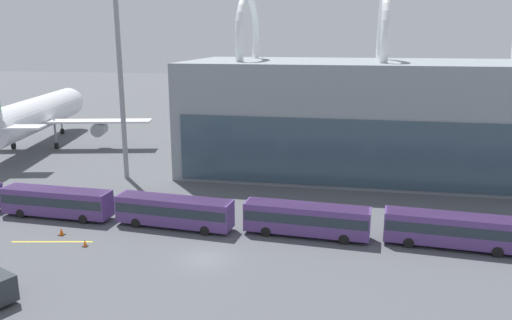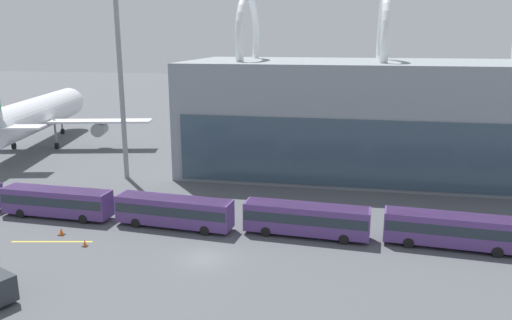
{
  "view_description": "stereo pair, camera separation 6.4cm",
  "coord_description": "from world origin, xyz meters",
  "px_view_note": "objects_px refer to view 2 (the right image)",
  "views": [
    {
      "loc": [
        12.23,
        -39.52,
        19.24
      ],
      "look_at": [
        0.64,
        21.02,
        4.0
      ],
      "focal_mm": 35.0,
      "sensor_mm": 36.0,
      "label": 1
    },
    {
      "loc": [
        12.29,
        -39.51,
        19.24
      ],
      "look_at": [
        0.64,
        21.02,
        4.0
      ],
      "focal_mm": 35.0,
      "sensor_mm": 36.0,
      "label": 2
    }
  ],
  "objects_px": {
    "airliner_at_gate_far": "(327,124)",
    "traffic_cone_1": "(85,243)",
    "shuttle_bus_1": "(57,201)",
    "shuttle_bus_2": "(174,210)",
    "floodlight_mast": "(118,42)",
    "shuttle_bus_3": "(306,218)",
    "shuttle_bus_4": "(452,229)",
    "traffic_cone_2": "(61,231)",
    "airliner_at_gate_near": "(35,115)"
  },
  "relations": [
    {
      "from": "shuttle_bus_2",
      "to": "airliner_at_gate_near",
      "type": "bearing_deg",
      "value": 144.45
    },
    {
      "from": "shuttle_bus_1",
      "to": "shuttle_bus_2",
      "type": "xyz_separation_m",
      "value": [
        13.62,
        -0.48,
        0.0
      ]
    },
    {
      "from": "shuttle_bus_1",
      "to": "shuttle_bus_2",
      "type": "relative_size",
      "value": 0.99
    },
    {
      "from": "shuttle_bus_3",
      "to": "traffic_cone_1",
      "type": "xyz_separation_m",
      "value": [
        -20.26,
        -6.54,
        -1.56
      ]
    },
    {
      "from": "shuttle_bus_2",
      "to": "shuttle_bus_4",
      "type": "distance_m",
      "value": 27.24
    },
    {
      "from": "airliner_at_gate_far",
      "to": "shuttle_bus_1",
      "type": "height_order",
      "value": "airliner_at_gate_far"
    },
    {
      "from": "airliner_at_gate_far",
      "to": "shuttle_bus_2",
      "type": "relative_size",
      "value": 3.18
    },
    {
      "from": "floodlight_mast",
      "to": "shuttle_bus_3",
      "type": "bearing_deg",
      "value": -31.54
    },
    {
      "from": "airliner_at_gate_far",
      "to": "floodlight_mast",
      "type": "bearing_deg",
      "value": 140.52
    },
    {
      "from": "shuttle_bus_1",
      "to": "airliner_at_gate_far",
      "type": "bearing_deg",
      "value": 58.22
    },
    {
      "from": "airliner_at_gate_far",
      "to": "shuttle_bus_4",
      "type": "relative_size",
      "value": 3.18
    },
    {
      "from": "shuttle_bus_3",
      "to": "floodlight_mast",
      "type": "bearing_deg",
      "value": 152.36
    },
    {
      "from": "shuttle_bus_3",
      "to": "floodlight_mast",
      "type": "xyz_separation_m",
      "value": [
        -26.71,
        16.39,
        16.65
      ]
    },
    {
      "from": "floodlight_mast",
      "to": "airliner_at_gate_far",
      "type": "bearing_deg",
      "value": 41.83
    },
    {
      "from": "airliner_at_gate_near",
      "to": "shuttle_bus_2",
      "type": "height_order",
      "value": "airliner_at_gate_near"
    },
    {
      "from": "airliner_at_gate_far",
      "to": "traffic_cone_1",
      "type": "height_order",
      "value": "airliner_at_gate_far"
    },
    {
      "from": "shuttle_bus_2",
      "to": "airliner_at_gate_far",
      "type": "bearing_deg",
      "value": 76.68
    },
    {
      "from": "shuttle_bus_2",
      "to": "shuttle_bus_1",
      "type": "bearing_deg",
      "value": -176.88
    },
    {
      "from": "shuttle_bus_1",
      "to": "shuttle_bus_3",
      "type": "distance_m",
      "value": 27.24
    },
    {
      "from": "airliner_at_gate_near",
      "to": "traffic_cone_2",
      "type": "relative_size",
      "value": 53.91
    },
    {
      "from": "traffic_cone_1",
      "to": "airliner_at_gate_far",
      "type": "bearing_deg",
      "value": 66.68
    },
    {
      "from": "shuttle_bus_4",
      "to": "traffic_cone_1",
      "type": "distance_m",
      "value": 34.5
    },
    {
      "from": "shuttle_bus_2",
      "to": "shuttle_bus_4",
      "type": "bearing_deg",
      "value": 5.2
    },
    {
      "from": "floodlight_mast",
      "to": "traffic_cone_2",
      "type": "relative_size",
      "value": 35.43
    },
    {
      "from": "shuttle_bus_2",
      "to": "shuttle_bus_4",
      "type": "relative_size",
      "value": 1.0
    },
    {
      "from": "floodlight_mast",
      "to": "shuttle_bus_1",
      "type": "bearing_deg",
      "value": -91.87
    },
    {
      "from": "shuttle_bus_1",
      "to": "shuttle_bus_4",
      "type": "distance_m",
      "value": 40.86
    },
    {
      "from": "traffic_cone_1",
      "to": "shuttle_bus_1",
      "type": "bearing_deg",
      "value": 135.98
    },
    {
      "from": "airliner_at_gate_near",
      "to": "traffic_cone_2",
      "type": "bearing_deg",
      "value": -156.09
    },
    {
      "from": "shuttle_bus_1",
      "to": "traffic_cone_2",
      "type": "bearing_deg",
      "value": -52.68
    },
    {
      "from": "shuttle_bus_1",
      "to": "shuttle_bus_4",
      "type": "xyz_separation_m",
      "value": [
        40.86,
        -0.44,
        0.0
      ]
    },
    {
      "from": "airliner_at_gate_far",
      "to": "airliner_at_gate_near",
      "type": "bearing_deg",
      "value": 108.02
    },
    {
      "from": "shuttle_bus_1",
      "to": "traffic_cone_1",
      "type": "distance_m",
      "value": 9.83
    },
    {
      "from": "shuttle_bus_1",
      "to": "shuttle_bus_2",
      "type": "height_order",
      "value": "same"
    },
    {
      "from": "airliner_at_gate_near",
      "to": "shuttle_bus_4",
      "type": "relative_size",
      "value": 3.32
    },
    {
      "from": "shuttle_bus_2",
      "to": "floodlight_mast",
      "type": "xyz_separation_m",
      "value": [
        -13.09,
        16.67,
        16.65
      ]
    },
    {
      "from": "airliner_at_gate_far",
      "to": "shuttle_bus_1",
      "type": "bearing_deg",
      "value": 154.55
    },
    {
      "from": "floodlight_mast",
      "to": "shuttle_bus_2",
      "type": "bearing_deg",
      "value": -51.85
    },
    {
      "from": "shuttle_bus_3",
      "to": "traffic_cone_1",
      "type": "relative_size",
      "value": 18.58
    },
    {
      "from": "shuttle_bus_4",
      "to": "traffic_cone_1",
      "type": "bearing_deg",
      "value": -164.72
    },
    {
      "from": "shuttle_bus_1",
      "to": "floodlight_mast",
      "type": "height_order",
      "value": "floodlight_mast"
    },
    {
      "from": "traffic_cone_1",
      "to": "shuttle_bus_2",
      "type": "bearing_deg",
      "value": 43.33
    },
    {
      "from": "airliner_at_gate_near",
      "to": "shuttle_bus_3",
      "type": "height_order",
      "value": "airliner_at_gate_near"
    },
    {
      "from": "airliner_at_gate_far",
      "to": "shuttle_bus_3",
      "type": "bearing_deg",
      "value": -171.14
    },
    {
      "from": "shuttle_bus_1",
      "to": "traffic_cone_2",
      "type": "distance_m",
      "value": 5.83
    },
    {
      "from": "airliner_at_gate_near",
      "to": "shuttle_bus_3",
      "type": "relative_size",
      "value": 3.33
    },
    {
      "from": "shuttle_bus_4",
      "to": "airliner_at_gate_far",
      "type": "bearing_deg",
      "value": 113.51
    },
    {
      "from": "airliner_at_gate_far",
      "to": "floodlight_mast",
      "type": "xyz_separation_m",
      "value": [
        -26.59,
        -23.8,
        13.98
      ]
    },
    {
      "from": "shuttle_bus_4",
      "to": "airliner_at_gate_near",
      "type": "bearing_deg",
      "value": 158.34
    },
    {
      "from": "airliner_at_gate_far",
      "to": "shuttle_bus_3",
      "type": "xyz_separation_m",
      "value": [
        0.12,
        -40.19,
        -2.66
      ]
    }
  ]
}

